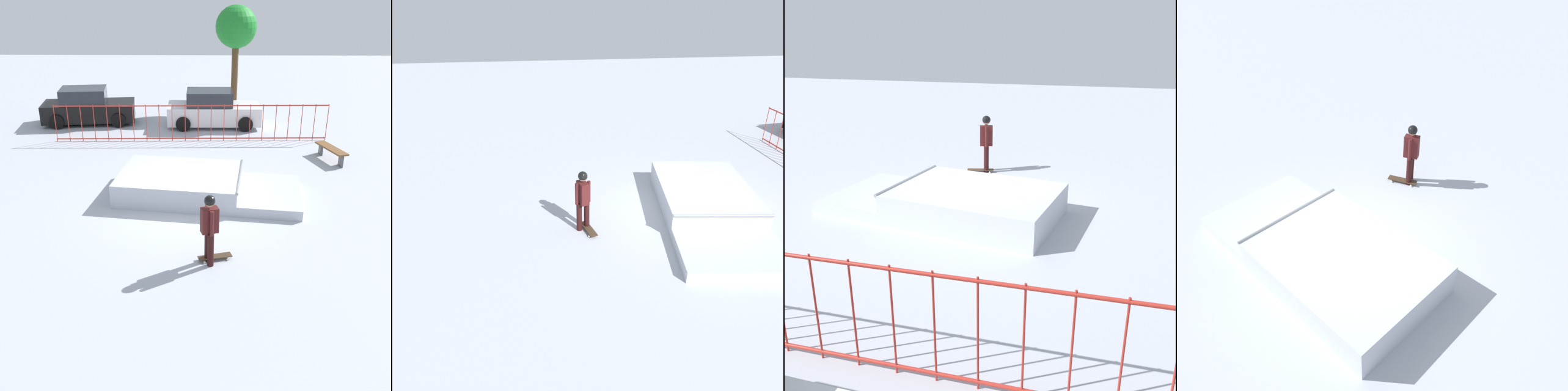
{
  "view_description": "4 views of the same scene",
  "coord_description": "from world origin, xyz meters",
  "views": [
    {
      "loc": [
        0.43,
        -11.74,
        5.88
      ],
      "look_at": [
        0.27,
        -1.23,
        0.9
      ],
      "focal_mm": 41.38,
      "sensor_mm": 36.0,
      "label": 1
    },
    {
      "loc": [
        9.52,
        -4.06,
        5.74
      ],
      "look_at": [
        0.55,
        -2.83,
        1.0
      ],
      "focal_mm": 35.4,
      "sensor_mm": 36.0,
      "label": 2
    },
    {
      "loc": [
        -3.08,
        9.98,
        3.94
      ],
      "look_at": [
        -0.36,
        0.89,
        0.6
      ],
      "focal_mm": 41.43,
      "sensor_mm": 36.0,
      "label": 3
    },
    {
      "loc": [
        -4.07,
        5.03,
        6.44
      ],
      "look_at": [
        0.33,
        -0.89,
        0.9
      ],
      "focal_mm": 37.17,
      "sensor_mm": 36.0,
      "label": 4
    }
  ],
  "objects": [
    {
      "name": "skate_ramp",
      "position": [
        0.25,
        0.73,
        0.32
      ],
      "size": [
        5.7,
        3.29,
        0.74
      ],
      "rotation": [
        0.0,
        0.0,
        -0.13
      ],
      "color": "silver",
      "rests_on": "ground"
    },
    {
      "name": "ground_plane",
      "position": [
        0.0,
        0.0,
        0.0
      ],
      "size": [
        60.0,
        60.0,
        0.0
      ],
      "primitive_type": "plane",
      "color": "#B2B7C1"
    },
    {
      "name": "skateboard",
      "position": [
        0.74,
        -2.83,
        0.08
      ],
      "size": [
        0.82,
        0.41,
        0.09
      ],
      "rotation": [
        0.0,
        0.0,
        3.4
      ],
      "color": "#3F2D1E",
      "rests_on": "ground"
    },
    {
      "name": "skater",
      "position": [
        0.6,
        -2.97,
        1.01
      ],
      "size": [
        0.43,
        0.42,
        1.73
      ],
      "rotation": [
        0.0,
        0.0,
        3.44
      ],
      "color": "black",
      "rests_on": "ground"
    }
  ]
}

